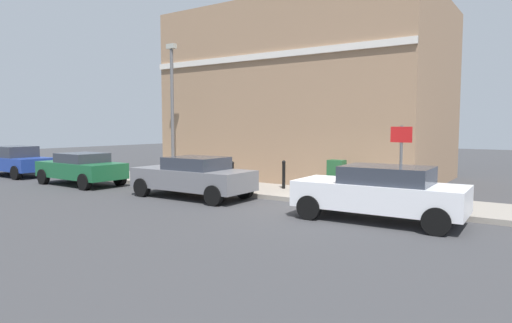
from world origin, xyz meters
The scene contains 12 objects.
ground centered at (0.00, 0.00, 0.00)m, with size 80.00×80.00×0.00m, color #38383A.
sidewalk centered at (1.90, 6.00, 0.07)m, with size 2.60×30.00×0.15m, color gray.
corner_building centered at (7.10, 3.83, 3.79)m, with size 7.90×11.66×7.58m.
car_white centered at (-0.59, -2.12, 0.76)m, with size 1.90×4.27×1.43m.
car_grey centered at (-0.50, 4.35, 0.73)m, with size 1.86×4.30×1.40m.
car_green centered at (-0.68, 10.39, 0.71)m, with size 1.92×4.07×1.33m.
car_blue centered at (-0.54, 15.99, 0.75)m, with size 1.81×4.29×1.46m.
utility_cabinet centered at (2.12, 0.27, 0.68)m, with size 0.46×0.61×1.15m.
bollard_near_cabinet centered at (2.22, 2.39, 0.70)m, with size 0.14×0.14×1.04m.
bollard_far_kerb centered at (0.85, 3.70, 0.70)m, with size 0.14×0.14×1.04m.
street_sign centered at (0.87, -2.22, 1.66)m, with size 0.08×0.60×2.30m.
lamppost centered at (1.94, 7.72, 3.30)m, with size 0.20×0.44×5.72m.
Camera 1 is at (-11.55, -5.76, 2.44)m, focal length 30.86 mm.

